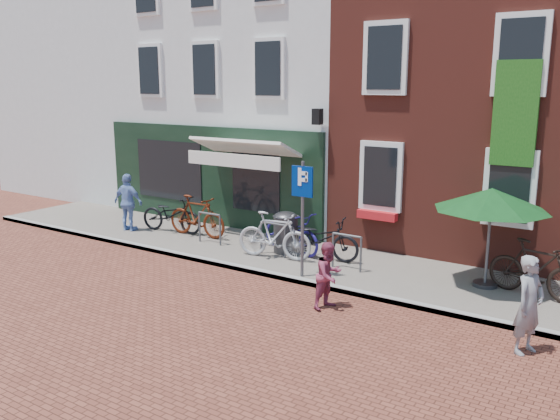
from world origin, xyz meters
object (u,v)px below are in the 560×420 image
Objects in this scene: cafe_person at (128,202)px; bicycle_3 at (274,235)px; parking_sign at (302,200)px; bicycle_2 at (291,232)px; woman at (529,305)px; bicycle_4 at (320,239)px; bicycle_0 at (172,214)px; parasol at (492,195)px; boy at (329,275)px; litter_bin at (286,230)px; bicycle_1 at (197,216)px; bicycle_5 at (536,269)px.

bicycle_3 is at bearing 173.77° from cafe_person.
parking_sign reaches higher than bicycle_2.
bicycle_2 is 1.03× the size of bicycle_3.
bicycle_4 is (-5.08, 2.30, -0.19)m from woman.
bicycle_3 reaches higher than bicycle_0.
parasol is at bearing -96.23° from bicycle_0.
cafe_person is at bearing 90.30° from boy.
parking_sign reaches higher than litter_bin.
litter_bin is 0.85× the size of boy.
woman is at bearing -111.02° from bicycle_0.
boy is 5.90m from bicycle_1.
bicycle_2 is 1.03× the size of bicycle_5.
woman is at bearing -160.85° from bicycle_5.
bicycle_0 is (-5.08, 1.30, -1.18)m from parking_sign.
bicycle_5 reaches higher than bicycle_0.
boy reaches higher than bicycle_1.
bicycle_3 is (-6.03, 1.77, -0.13)m from woman.
boy is 3.09m from bicycle_3.
woman is 0.82× the size of bicycle_0.
bicycle_3 is 1.09m from bicycle_4.
boy is at bearing -118.42° from bicycle_0.
cafe_person is 0.84× the size of bicycle_2.
bicycle_1 is at bearing -170.95° from cafe_person.
litter_bin is 0.58m from bicycle_3.
bicycle_3 and bicycle_5 have the same top height.
parasol reaches higher than litter_bin.
bicycle_1 is (-2.87, -0.03, -0.00)m from litter_bin.
boy is at bearing 113.13° from woman.
parasol is (4.80, 0.20, 1.35)m from litter_bin.
bicycle_3 is (-4.75, -0.78, -1.36)m from parasol.
boy is 3.54m from bicycle_2.
woman reaches higher than bicycle_3.
bicycle_0 is 3.87m from bicycle_3.
bicycle_2 is 0.94m from bicycle_4.
bicycle_5 is at bearing -93.02° from bicycle_3.
parasol reaches higher than cafe_person.
bicycle_2 is 1.00× the size of bicycle_4.
cafe_person is 5.07m from bicycle_2.
parasol is 8.71m from bicycle_0.
bicycle_3 is 0.97× the size of bicycle_4.
bicycle_5 is (5.76, 0.09, -0.00)m from litter_bin.
boy is 2.82m from bicycle_4.
litter_bin is at bearing 90.90° from woman.
parking_sign is at bearing -124.57° from bicycle_2.
bicycle_2 is at bearing -94.89° from bicycle_0.
parasol is at bearing -72.82° from bicycle_2.
boy is (1.23, -1.05, -1.14)m from parking_sign.
parasol is at bearing 24.01° from parking_sign.
cafe_person reaches higher than woman.
parking_sign reaches higher than bicycle_5.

